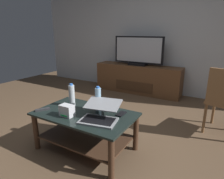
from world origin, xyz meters
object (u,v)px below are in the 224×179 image
at_px(media_cabinet, 138,79).
at_px(water_bottle_near, 98,99).
at_px(cell_phone, 121,114).
at_px(tv_remote, 43,109).
at_px(router_box, 67,111).
at_px(water_bottle_far, 72,95).
at_px(coffee_table, 85,125).
at_px(laptop, 100,114).
at_px(television, 138,52).

bearing_deg(media_cabinet, water_bottle_near, -78.86).
relative_size(media_cabinet, cell_phone, 13.48).
height_order(water_bottle_near, tv_remote, water_bottle_near).
height_order(router_box, water_bottle_far, water_bottle_far).
relative_size(coffee_table, media_cabinet, 0.58).
xyz_separation_m(coffee_table, router_box, (-0.11, -0.16, 0.20)).
xyz_separation_m(laptop, water_bottle_near, (-0.16, 0.20, 0.07)).
xyz_separation_m(television, water_bottle_near, (0.43, -2.17, -0.32)).
height_order(coffee_table, cell_phone, cell_phone).
bearing_deg(cell_phone, tv_remote, -156.10).
bearing_deg(media_cabinet, water_bottle_far, -87.75).
xyz_separation_m(television, water_bottle_far, (0.09, -2.22, -0.32)).
height_order(laptop, water_bottle_near, water_bottle_near).
bearing_deg(cell_phone, water_bottle_near, -175.16).
relative_size(television, water_bottle_near, 3.88).
bearing_deg(water_bottle_near, media_cabinet, 101.14).
bearing_deg(media_cabinet, coffee_table, -81.41).
distance_m(television, tv_remote, 2.54).
relative_size(water_bottle_far, tv_remote, 1.73).
height_order(coffee_table, television, television).
distance_m(coffee_table, cell_phone, 0.43).
xyz_separation_m(cell_phone, tv_remote, (-0.83, -0.35, 0.01)).
relative_size(coffee_table, router_box, 7.53).
xyz_separation_m(coffee_table, media_cabinet, (-0.35, 2.34, -0.00)).
bearing_deg(cell_phone, media_cabinet, 109.12).
bearing_deg(media_cabinet, router_box, -84.49).
xyz_separation_m(coffee_table, tv_remote, (-0.46, -0.18, 0.15)).
bearing_deg(television, laptop, -75.99).
bearing_deg(television, router_box, -84.44).
height_order(media_cabinet, television, television).
xyz_separation_m(television, cell_phone, (0.72, -2.15, -0.45)).
bearing_deg(laptop, coffee_table, 169.09).
relative_size(coffee_table, television, 1.01).
height_order(television, cell_phone, television).
distance_m(water_bottle_near, cell_phone, 0.31).
distance_m(coffee_table, television, 2.42).
bearing_deg(router_box, water_bottle_near, 58.35).
bearing_deg(coffee_table, media_cabinet, 98.59).
xyz_separation_m(router_box, tv_remote, (-0.35, -0.02, -0.05)).
height_order(coffee_table, water_bottle_far, water_bottle_far).
xyz_separation_m(coffee_table, water_bottle_near, (0.08, 0.15, 0.28)).
height_order(media_cabinet, cell_phone, media_cabinet).
height_order(water_bottle_far, cell_phone, water_bottle_far).
relative_size(laptop, water_bottle_near, 1.62).
distance_m(coffee_table, media_cabinet, 2.37).
relative_size(router_box, cell_phone, 1.04).
bearing_deg(water_bottle_near, tv_remote, -148.51).
relative_size(water_bottle_far, cell_phone, 1.98).
xyz_separation_m(coffee_table, cell_phone, (0.36, 0.17, 0.15)).
relative_size(water_bottle_near, tv_remote, 1.75).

